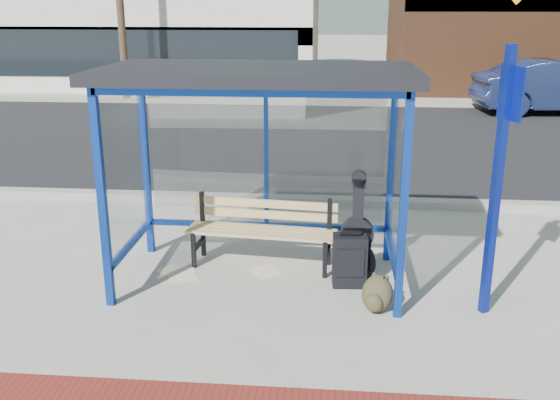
# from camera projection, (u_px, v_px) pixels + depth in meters

# --- Properties ---
(ground) EXTENTS (120.00, 120.00, 0.00)m
(ground) POSITION_uv_depth(u_px,v_px,m) (260.00, 280.00, 7.21)
(ground) COLOR #B2ADA0
(ground) RESTS_ON ground
(curb_near) EXTENTS (60.00, 0.25, 0.12)m
(curb_near) POSITION_uv_depth(u_px,v_px,m) (282.00, 200.00, 9.94)
(curb_near) COLOR gray
(curb_near) RESTS_ON ground
(street_asphalt) EXTENTS (60.00, 10.00, 0.00)m
(street_asphalt) POSITION_uv_depth(u_px,v_px,m) (300.00, 138.00, 14.81)
(street_asphalt) COLOR black
(street_asphalt) RESTS_ON ground
(curb_far) EXTENTS (60.00, 0.25, 0.12)m
(curb_far) POSITION_uv_depth(u_px,v_px,m) (309.00, 103.00, 19.63)
(curb_far) COLOR gray
(curb_far) RESTS_ON ground
(far_sidewalk) EXTENTS (60.00, 4.00, 0.01)m
(far_sidewalk) POSITION_uv_depth(u_px,v_px,m) (312.00, 96.00, 21.46)
(far_sidewalk) COLOR #B2ADA0
(far_sidewalk) RESTS_ON ground
(bus_shelter) EXTENTS (3.30, 1.80, 2.42)m
(bus_shelter) POSITION_uv_depth(u_px,v_px,m) (259.00, 100.00, 6.65)
(bus_shelter) COLOR #0D3196
(bus_shelter) RESTS_ON ground
(storefront_white) EXTENTS (18.00, 6.04, 4.00)m
(storefront_white) POSITION_uv_depth(u_px,v_px,m) (87.00, 32.00, 24.45)
(storefront_white) COLOR silver
(storefront_white) RESTS_ON ground
(storefront_brown) EXTENTS (10.00, 7.08, 6.40)m
(storefront_brown) POSITION_uv_depth(u_px,v_px,m) (532.00, 0.00, 23.14)
(storefront_brown) COLOR #59331E
(storefront_brown) RESTS_ON ground
(bench) EXTENTS (1.82, 0.60, 0.84)m
(bench) POSITION_uv_depth(u_px,v_px,m) (262.00, 227.00, 7.50)
(bench) COLOR black
(bench) RESTS_ON ground
(guitar_bag) EXTENTS (0.45, 0.13, 1.22)m
(guitar_bag) POSITION_uv_depth(u_px,v_px,m) (357.00, 244.00, 7.07)
(guitar_bag) COLOR black
(guitar_bag) RESTS_ON ground
(suitcase) EXTENTS (0.39, 0.27, 0.66)m
(suitcase) POSITION_uv_depth(u_px,v_px,m) (350.00, 261.00, 6.97)
(suitcase) COLOR black
(suitcase) RESTS_ON ground
(backpack) EXTENTS (0.38, 0.37, 0.39)m
(backpack) POSITION_uv_depth(u_px,v_px,m) (377.00, 295.00, 6.41)
(backpack) COLOR #322F1B
(backpack) RESTS_ON ground
(sign_post) EXTENTS (0.18, 0.32, 2.70)m
(sign_post) POSITION_uv_depth(u_px,v_px,m) (499.00, 170.00, 6.01)
(sign_post) COLOR navy
(sign_post) RESTS_ON ground
(newspaper_a) EXTENTS (0.47, 0.52, 0.01)m
(newspaper_a) POSITION_uv_depth(u_px,v_px,m) (182.00, 275.00, 7.33)
(newspaper_a) COLOR white
(newspaper_a) RESTS_ON ground
(newspaper_b) EXTENTS (0.44, 0.42, 0.01)m
(newspaper_b) POSITION_uv_depth(u_px,v_px,m) (174.00, 271.00, 7.42)
(newspaper_b) COLOR white
(newspaper_b) RESTS_ON ground
(newspaper_c) EXTENTS (0.43, 0.46, 0.01)m
(newspaper_c) POSITION_uv_depth(u_px,v_px,m) (266.00, 272.00, 7.41)
(newspaper_c) COLOR white
(newspaper_c) RESTS_ON ground
(parked_car) EXTENTS (4.76, 2.05, 1.52)m
(parked_car) POSITION_uv_depth(u_px,v_px,m) (558.00, 87.00, 17.93)
(parked_car) COLOR #1A254B
(parked_car) RESTS_ON ground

